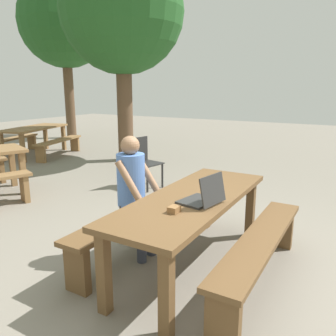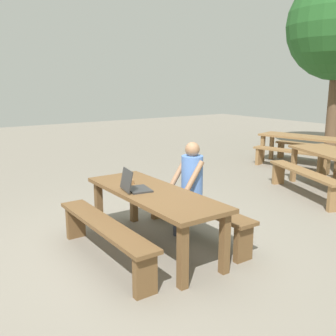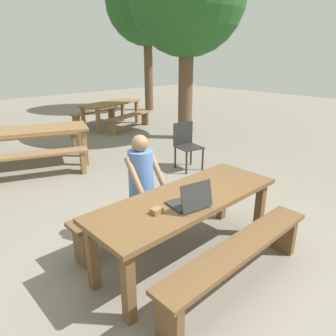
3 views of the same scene
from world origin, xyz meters
name	(u,v)px [view 2 (image 2 of 3)]	position (x,y,z in m)	size (l,w,h in m)	color
ground_plane	(154,248)	(0.00, 0.00, 0.00)	(30.00, 30.00, 0.00)	gray
picnic_table_front	(153,199)	(0.00, 0.00, 0.64)	(2.16, 0.76, 0.74)	brown
bench_near	(104,232)	(0.00, -0.67, 0.36)	(1.97, 0.30, 0.48)	brown
bench_far	(195,211)	(0.00, 0.67, 0.36)	(1.97, 0.30, 0.48)	brown
laptop	(134,185)	(-0.16, -0.18, 0.81)	(0.39, 0.37, 0.27)	#2D2D2D
small_pouch	(130,182)	(-0.48, -0.06, 0.77)	(0.10, 0.08, 0.05)	olive
person_seated	(190,182)	(-0.08, 0.63, 0.75)	(0.40, 0.40, 1.28)	#333847
picnic_table_mid	(303,141)	(-2.04, 5.68, 0.63)	(2.19, 1.16, 0.74)	olive
bench_mid_south	(291,155)	(-1.90, 5.10, 0.35)	(1.90, 0.72, 0.46)	olive
bench_mid_north	(311,149)	(-2.18, 6.27, 0.35)	(1.90, 0.72, 0.46)	olive
bench_rear_south	(304,177)	(-0.35, 3.46, 0.36)	(1.95, 0.99, 0.47)	olive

